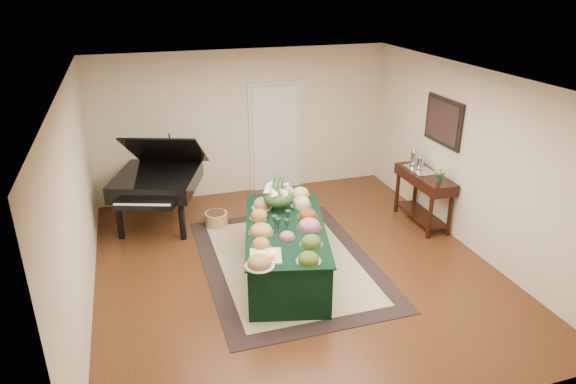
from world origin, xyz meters
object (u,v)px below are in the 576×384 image
object	(u,v)px
grand_piano	(157,181)
floral_centerpiece	(278,193)
buffet_table	(285,250)
mahogany_sideboard	(424,185)

from	to	relation	value
grand_piano	floral_centerpiece	bearing A→B (deg)	-45.11
buffet_table	mahogany_sideboard	size ratio (longest dim) A/B	1.96
buffet_table	grand_piano	size ratio (longest dim) A/B	1.34
grand_piano	mahogany_sideboard	xyz separation A→B (m)	(4.21, -1.27, -0.10)
mahogany_sideboard	buffet_table	bearing A→B (deg)	-162.08
buffet_table	mahogany_sideboard	distance (m)	2.83
floral_centerpiece	grand_piano	bearing A→B (deg)	134.89
floral_centerpiece	buffet_table	bearing A→B (deg)	-96.71
buffet_table	grand_piano	bearing A→B (deg)	125.61
buffet_table	grand_piano	world-z (taller)	grand_piano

